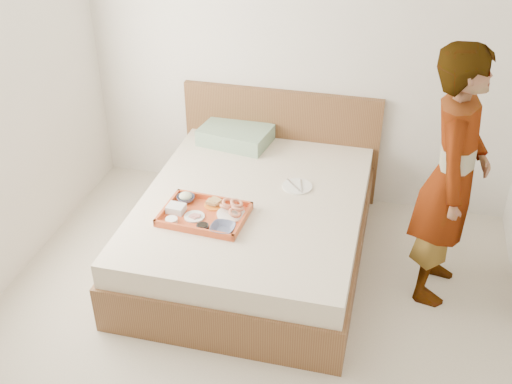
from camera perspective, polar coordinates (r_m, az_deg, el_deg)
The scene contains 16 objects.
ground at distance 3.99m, azimuth -1.94°, elevation -14.95°, with size 3.50×4.00×0.01m, color beige.
wall_back at distance 4.93m, azimuth 4.15°, elevation 13.03°, with size 3.50×0.01×2.60m, color silver.
bed at distance 4.56m, azimuth -0.31°, elevation -3.34°, with size 1.65×2.00×0.53m, color brown.
headboard at distance 5.26m, azimuth 2.27°, elevation 4.56°, with size 1.65×0.06×0.95m, color brown.
pillow at distance 5.12m, azimuth -1.90°, elevation 5.26°, with size 0.56×0.38×0.13m, color gray.
tray at distance 4.21m, azimuth -4.78°, elevation -2.05°, with size 0.57×0.41×0.05m, color #D0622C.
prawn_plate at distance 4.21m, azimuth -2.31°, elevation -2.04°, with size 0.20×0.20×0.01m, color white.
navy_bowl_big at distance 4.05m, azimuth -3.08°, elevation -3.37°, with size 0.16×0.16×0.04m, color #181C41.
sauce_dish at distance 4.08m, azimuth -4.95°, elevation -3.24°, with size 0.08×0.08×0.03m, color black.
meat_plate at distance 4.20m, azimuth -5.70°, elevation -2.28°, with size 0.14×0.14×0.01m, color white.
bread_plate at distance 4.31m, azimuth -3.89°, elevation -1.23°, with size 0.14×0.14×0.01m, color orange.
salad_bowl at distance 4.37m, azimuth -6.49°, elevation -0.60°, with size 0.12×0.12×0.04m, color #181C41.
plastic_tub at distance 4.26m, azimuth -7.38°, elevation -1.52°, with size 0.12×0.10×0.05m, color silver.
cheese_round at distance 4.17m, azimuth -7.79°, elevation -2.60°, with size 0.08×0.08×0.03m, color white.
dinner_plate at distance 4.54m, azimuth 3.83°, elevation 0.52°, with size 0.22×0.22×0.01m, color white.
person at distance 4.14m, azimuth 17.60°, elevation 1.23°, with size 0.65×0.43×1.79m, color silver.
Camera 1 is at (0.77, -2.58, 2.94)m, focal length 43.42 mm.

